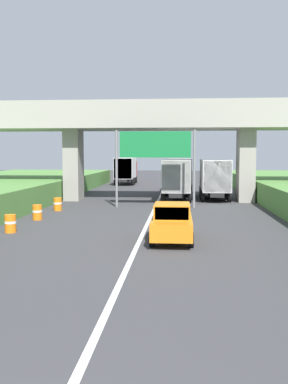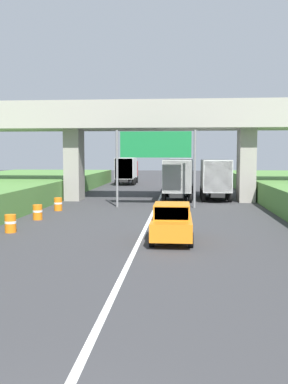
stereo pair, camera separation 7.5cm
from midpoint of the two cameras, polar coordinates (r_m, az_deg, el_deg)
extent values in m
cube|color=white|center=(29.88, 1.19, -2.47)|extent=(0.20, 91.30, 0.01)
cube|color=#9E998E|center=(36.12, 1.84, 9.17)|extent=(40.00, 4.80, 1.10)
cube|color=#9E998E|center=(34.01, 1.66, 11.29)|extent=(40.00, 0.36, 1.10)
cube|color=#9E998E|center=(38.42, 2.02, 10.56)|extent=(40.00, 0.36, 1.10)
cube|color=gray|center=(37.11, -9.39, 3.54)|extent=(1.30, 2.20, 5.96)
cube|color=gray|center=(36.40, 13.26, 3.44)|extent=(1.30, 2.20, 5.96)
cylinder|color=slate|center=(31.80, -3.73, 3.09)|extent=(0.18, 0.18, 5.66)
cylinder|color=slate|center=(31.48, 6.60, 3.04)|extent=(0.18, 0.18, 5.66)
cube|color=#167238|center=(31.50, 1.42, 6.32)|extent=(5.20, 0.12, 1.90)
cube|color=white|center=(31.49, 1.42, 6.32)|extent=(4.89, 0.01, 1.67)
cube|color=black|center=(56.43, -2.39, 1.72)|extent=(1.10, 7.30, 0.36)
cube|color=red|center=(58.96, -2.08, 3.06)|extent=(2.10, 2.10, 2.10)
cube|color=#2D3842|center=(59.96, -1.97, 3.38)|extent=(1.89, 0.06, 0.90)
cube|color=silver|center=(55.33, -2.53, 3.19)|extent=(2.30, 5.20, 2.60)
cube|color=#A8A8A4|center=(52.77, -2.89, 3.10)|extent=(2.21, 0.04, 2.50)
cylinder|color=black|center=(59.14, -3.01, 1.70)|extent=(0.30, 0.96, 0.96)
cylinder|color=black|center=(58.92, -1.14, 1.69)|extent=(0.30, 0.96, 0.96)
cylinder|color=black|center=(54.14, -3.84, 1.39)|extent=(0.30, 0.96, 0.96)
cylinder|color=black|center=(53.86, -1.59, 1.38)|extent=(0.30, 0.96, 0.96)
cylinder|color=black|center=(55.81, -3.58, 1.50)|extent=(0.30, 0.96, 0.96)
cylinder|color=black|center=(55.54, -1.40, 1.49)|extent=(0.30, 0.96, 0.96)
cube|color=black|center=(37.37, 4.26, 0.03)|extent=(1.10, 7.30, 0.36)
cube|color=#236B38|center=(39.88, 4.31, 2.12)|extent=(2.10, 2.10, 2.10)
cube|color=#2D3842|center=(40.89, 4.32, 2.61)|extent=(1.89, 0.06, 0.90)
cube|color=#B7B7B2|center=(36.22, 4.27, 2.22)|extent=(2.30, 5.20, 2.60)
cube|color=gray|center=(33.65, 4.23, 2.01)|extent=(2.21, 0.04, 2.50)
cylinder|color=black|center=(40.00, 2.90, 0.11)|extent=(0.30, 0.96, 0.96)
cylinder|color=black|center=(39.98, 5.68, 0.09)|extent=(0.30, 0.96, 0.96)
cylinder|color=black|center=(34.94, 2.47, -0.60)|extent=(0.30, 0.96, 0.96)
cylinder|color=black|center=(34.93, 5.99, -0.63)|extent=(0.30, 0.96, 0.96)
cylinder|color=black|center=(36.63, 2.58, -0.34)|extent=(0.30, 0.96, 0.96)
cylinder|color=black|center=(36.61, 5.93, -0.37)|extent=(0.30, 0.96, 0.96)
cube|color=black|center=(45.87, 4.74, 0.95)|extent=(1.10, 7.30, 0.36)
cube|color=#B2B5B7|center=(48.40, 4.75, 2.62)|extent=(2.10, 2.10, 2.10)
cube|color=#2D3842|center=(49.41, 4.75, 3.02)|extent=(1.89, 0.06, 0.90)
cube|color=#B2B5B7|center=(44.74, 4.75, 2.75)|extent=(2.30, 5.20, 2.60)
cube|color=gray|center=(42.17, 4.75, 2.61)|extent=(2.21, 0.04, 2.50)
cylinder|color=black|center=(48.49, 3.59, 0.97)|extent=(0.30, 0.96, 0.96)
cylinder|color=black|center=(48.49, 5.88, 0.95)|extent=(0.30, 0.96, 0.96)
cylinder|color=black|center=(43.43, 3.32, 0.49)|extent=(0.30, 0.96, 0.96)
cylinder|color=black|center=(43.43, 6.15, 0.47)|extent=(0.30, 0.96, 0.96)
cylinder|color=black|center=(45.11, 3.38, 0.66)|extent=(0.30, 0.96, 0.96)
cylinder|color=black|center=(45.11, 6.09, 0.64)|extent=(0.30, 0.96, 0.96)
cube|color=black|center=(38.10, 9.16, 0.08)|extent=(1.10, 7.30, 0.36)
cube|color=silver|center=(40.60, 8.90, 2.12)|extent=(2.10, 2.10, 2.10)
cube|color=#2D3842|center=(41.61, 8.81, 2.61)|extent=(1.89, 0.06, 0.90)
cube|color=silver|center=(36.96, 9.32, 2.22)|extent=(2.30, 5.20, 2.60)
cube|color=#A8A8A6|center=(34.39, 9.66, 2.01)|extent=(2.21, 0.04, 2.50)
cylinder|color=black|center=(40.64, 7.51, 0.15)|extent=(0.30, 0.96, 0.96)
cylinder|color=black|center=(40.78, 10.24, 0.13)|extent=(0.30, 0.96, 0.96)
cylinder|color=black|center=(35.58, 7.75, -0.54)|extent=(0.30, 0.96, 0.96)
cylinder|color=black|center=(35.76, 11.17, -0.56)|extent=(0.30, 0.96, 0.96)
cylinder|color=black|center=(37.26, 7.61, -0.29)|extent=(0.30, 0.96, 0.96)
cylinder|color=black|center=(37.43, 10.89, -0.31)|extent=(0.30, 0.96, 0.96)
cube|color=orange|center=(19.40, 3.63, -4.49)|extent=(1.76, 4.10, 0.76)
cube|color=orange|center=(19.15, 3.63, -2.49)|extent=(1.56, 1.90, 0.64)
cube|color=#2D3842|center=(18.23, 3.58, -2.87)|extent=(1.44, 0.06, 0.54)
cylinder|color=black|center=(20.74, 1.42, -4.92)|extent=(0.22, 0.64, 0.64)
cylinder|color=black|center=(20.72, 5.97, -4.96)|extent=(0.22, 0.64, 0.64)
cylinder|color=black|center=(18.25, 0.95, -6.29)|extent=(0.22, 0.64, 0.64)
cylinder|color=black|center=(18.22, 6.14, -6.34)|extent=(0.22, 0.64, 0.64)
cylinder|color=orange|center=(22.52, -17.39, -4.02)|extent=(0.56, 0.56, 0.90)
cylinder|color=white|center=(22.51, -17.39, -3.84)|extent=(0.57, 0.57, 0.12)
cylinder|color=orange|center=(26.43, -14.05, -2.63)|extent=(0.56, 0.56, 0.90)
cylinder|color=white|center=(26.42, -14.05, -2.48)|extent=(0.57, 0.57, 0.12)
cylinder|color=orange|center=(30.40, -11.45, -1.60)|extent=(0.56, 0.56, 0.90)
cylinder|color=white|center=(30.40, -11.45, -1.46)|extent=(0.57, 0.57, 0.12)
camera|label=1|loc=(0.04, -90.10, -0.01)|focal=40.23mm
camera|label=2|loc=(0.04, 89.90, 0.01)|focal=40.23mm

